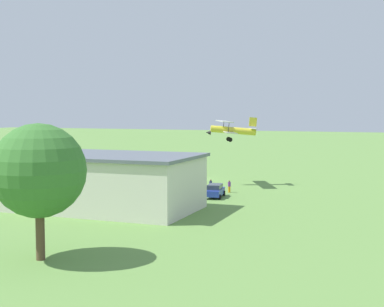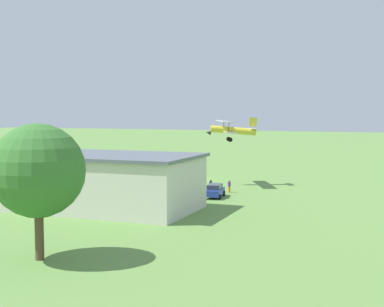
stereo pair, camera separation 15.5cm
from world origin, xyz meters
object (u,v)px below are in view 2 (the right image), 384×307
object	(u,v)px
tree_behind_hangar_left	(38,171)
car_orange	(21,181)
hangar	(87,181)
windsock	(50,142)
person_at_fence_line	(229,186)
person_beside_truck	(81,179)
car_white	(64,183)
car_blue	(215,191)
biplane	(231,129)
person_crossing_taxiway	(211,186)

from	to	relation	value
tree_behind_hangar_left	car_orange	bearing A→B (deg)	-49.53
hangar	windsock	distance (m)	33.26
person_at_fence_line	windsock	distance (m)	34.84
tree_behind_hangar_left	person_beside_truck	bearing A→B (deg)	-61.42
hangar	car_white	size ratio (longest dim) A/B	5.74
car_blue	hangar	bearing A→B (deg)	48.49
car_blue	person_beside_truck	bearing A→B (deg)	-11.41
person_beside_truck	windsock	bearing A→B (deg)	-35.37
person_at_fence_line	windsock	world-z (taller)	windsock
hangar	car_white	bearing A→B (deg)	-46.48
hangar	person_at_fence_line	distance (m)	20.36
hangar	car_blue	world-z (taller)	hangar
person_at_fence_line	tree_behind_hangar_left	xyz separation A→B (m)	(2.94, 36.41, 5.71)
hangar	person_beside_truck	xyz separation A→B (m)	(11.48, -16.73, -2.24)
biplane	car_orange	bearing A→B (deg)	24.13
car_white	person_beside_truck	world-z (taller)	car_white
car_blue	person_at_fence_line	xyz separation A→B (m)	(-0.44, -4.58, -0.06)
car_white	tree_behind_hangar_left	xyz separation A→B (m)	(-19.42, 31.30, 5.66)
hangar	person_beside_truck	world-z (taller)	hangar
biplane	person_crossing_taxiway	distance (m)	10.19
car_white	person_at_fence_line	distance (m)	22.94
car_orange	person_at_fence_line	xyz separation A→B (m)	(-29.44, -5.35, -0.02)
biplane	person_beside_truck	world-z (taller)	biplane
car_blue	car_white	distance (m)	21.93
person_beside_truck	car_blue	bearing A→B (deg)	168.59
person_crossing_taxiway	person_at_fence_line	world-z (taller)	person_crossing_taxiway
biplane	car_blue	world-z (taller)	biplane
biplane	tree_behind_hangar_left	bearing A→B (deg)	88.76
car_orange	car_white	bearing A→B (deg)	-178.10
car_orange	person_beside_truck	xyz separation A→B (m)	(-6.71, -5.27, 0.01)
biplane	car_white	world-z (taller)	biplane
hangar	person_crossing_taxiway	xyz separation A→B (m)	(-8.71, -16.66, -2.25)
car_blue	person_at_fence_line	distance (m)	4.60
person_crossing_taxiway	biplane	bearing A→B (deg)	-94.43
car_blue	windsock	bearing A→B (deg)	-20.24
car_blue	car_orange	distance (m)	29.01
hangar	person_at_fence_line	world-z (taller)	hangar
car_white	car_orange	bearing A→B (deg)	1.90
car_blue	person_crossing_taxiway	distance (m)	4.91
hangar	car_blue	size ratio (longest dim) A/B	5.33
tree_behind_hangar_left	person_crossing_taxiway	bearing A→B (deg)	-90.61
car_blue	car_white	xyz separation A→B (m)	(21.92, 0.54, -0.00)
hangar	biplane	bearing A→B (deg)	-111.29
tree_behind_hangar_left	person_at_fence_line	bearing A→B (deg)	-94.62
biplane	windsock	xyz separation A→B (m)	(31.64, -0.72, -2.50)
car_blue	person_beside_truck	world-z (taller)	person_beside_truck
car_white	person_crossing_taxiway	bearing A→B (deg)	-165.91
hangar	person_crossing_taxiway	size ratio (longest dim) A/B	15.32
person_beside_truck	windsock	xyz separation A→B (m)	(10.90, -7.74, 4.79)
person_crossing_taxiway	tree_behind_hangar_left	world-z (taller)	tree_behind_hangar_left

